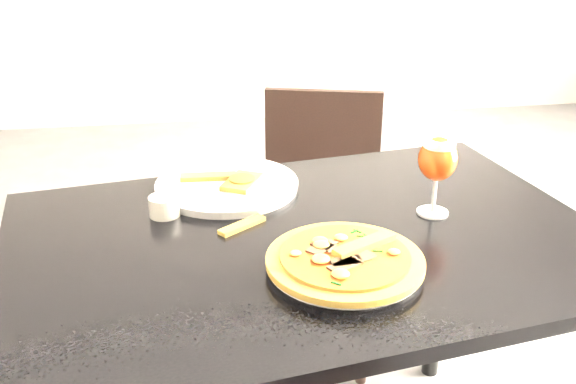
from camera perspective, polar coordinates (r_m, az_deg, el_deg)
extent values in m
cube|color=black|center=(1.31, 1.75, -4.43)|extent=(1.31, 0.97, 0.03)
cylinder|color=black|center=(1.75, -19.73, -12.46)|extent=(0.05, 0.05, 0.72)
cylinder|color=black|center=(1.97, 13.38, -7.16)|extent=(0.05, 0.05, 0.72)
cube|color=black|center=(2.01, 2.59, -4.08)|extent=(0.48, 0.48, 0.04)
cylinder|color=black|center=(2.01, -2.45, -11.40)|extent=(0.03, 0.03, 0.40)
cylinder|color=black|center=(1.99, 6.72, -11.97)|extent=(0.03, 0.03, 0.40)
cylinder|color=black|center=(2.27, -1.18, -6.84)|extent=(0.03, 0.03, 0.40)
cylinder|color=black|center=(2.25, 6.83, -7.29)|extent=(0.03, 0.03, 0.40)
cube|color=black|center=(2.07, 3.09, 3.84)|extent=(0.36, 0.13, 0.39)
cylinder|color=silver|center=(1.20, 5.06, -6.23)|extent=(0.31, 0.31, 0.02)
cylinder|color=olive|center=(1.18, 5.08, -6.08)|extent=(0.29, 0.29, 0.01)
cylinder|color=#AE330E|center=(1.17, 5.10, -5.69)|extent=(0.24, 0.24, 0.01)
cube|color=#44311D|center=(1.18, 6.58, -5.34)|extent=(0.06, 0.03, 0.00)
cube|color=#44311D|center=(1.22, 5.30, -4.28)|extent=(0.05, 0.06, 0.00)
cube|color=#44311D|center=(1.20, 1.89, -4.70)|extent=(0.06, 0.06, 0.00)
cube|color=#44311D|center=(1.15, 4.10, -6.01)|extent=(0.06, 0.06, 0.00)
cube|color=#44311D|center=(1.13, 6.48, -6.60)|extent=(0.05, 0.06, 0.00)
ellipsoid|color=gold|center=(1.18, 5.86, -5.05)|extent=(0.03, 0.03, 0.01)
ellipsoid|color=gold|center=(1.23, 4.91, -3.70)|extent=(0.03, 0.03, 0.01)
ellipsoid|color=gold|center=(1.18, 4.29, -5.04)|extent=(0.03, 0.03, 0.01)
ellipsoid|color=gold|center=(1.15, 1.64, -5.73)|extent=(0.03, 0.03, 0.01)
ellipsoid|color=gold|center=(1.15, 4.72, -5.81)|extent=(0.03, 0.03, 0.01)
ellipsoid|color=gold|center=(1.12, 6.94, -7.00)|extent=(0.03, 0.03, 0.01)
ellipsoid|color=gold|center=(1.17, 6.12, -5.47)|extent=(0.03, 0.03, 0.01)
cube|color=#0E4E13|center=(1.18, 5.21, -5.15)|extent=(0.01, 0.02, 0.00)
cube|color=#0E4E13|center=(1.21, 4.35, -4.47)|extent=(0.01, 0.02, 0.00)
cube|color=#0E4E13|center=(1.22, 2.40, -4.21)|extent=(0.01, 0.02, 0.00)
cube|color=#0E4E13|center=(1.18, 3.64, -5.27)|extent=(0.02, 0.01, 0.00)
cube|color=#0E4E13|center=(1.16, 2.10, -5.75)|extent=(0.02, 0.00, 0.00)
cube|color=#0E4E13|center=(1.16, 4.52, -5.74)|extent=(0.02, 0.01, 0.00)
cube|color=#0E4E13|center=(1.13, 4.23, -6.56)|extent=(0.01, 0.02, 0.00)
cube|color=#0E4E13|center=(1.10, 5.53, -7.49)|extent=(0.01, 0.02, 0.00)
cube|color=#0E4E13|center=(1.15, 5.97, -6.17)|extent=(0.01, 0.02, 0.00)
cube|color=#0E4E13|center=(1.15, 7.85, -6.32)|extent=(0.02, 0.02, 0.00)
cube|color=#0E4E13|center=(1.17, 5.87, -5.54)|extent=(0.02, 0.01, 0.00)
cube|color=#0E4E13|center=(1.19, 7.11, -5.07)|extent=(0.02, 0.01, 0.00)
cube|color=#0E4E13|center=(1.23, 7.21, -4.12)|extent=(0.02, 0.01, 0.00)
cube|color=olive|center=(1.20, 6.55, -4.51)|extent=(0.13, 0.09, 0.01)
cylinder|color=silver|center=(1.52, -5.44, 0.61)|extent=(0.37, 0.37, 0.02)
cube|color=olive|center=(1.54, -7.09, 1.37)|extent=(0.13, 0.04, 0.01)
cube|color=olive|center=(1.50, -4.11, 0.91)|extent=(0.11, 0.13, 0.01)
cylinder|color=#AE330E|center=(1.50, -4.11, 1.18)|extent=(0.06, 0.06, 0.00)
cube|color=olive|center=(1.34, -4.11, -2.97)|extent=(0.11, 0.09, 0.01)
cylinder|color=beige|center=(1.40, -10.94, -1.23)|extent=(0.07, 0.07, 0.04)
cylinder|color=gold|center=(1.40, -10.99, -0.66)|extent=(0.06, 0.06, 0.01)
cylinder|color=silver|center=(1.43, 12.72, -1.76)|extent=(0.07, 0.07, 0.00)
cylinder|color=silver|center=(1.41, 12.86, -0.32)|extent=(0.01, 0.01, 0.07)
ellipsoid|color=#A4370F|center=(1.38, 13.18, 2.87)|extent=(0.08, 0.08, 0.09)
cylinder|color=white|center=(1.37, 13.32, 4.26)|extent=(0.07, 0.07, 0.02)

